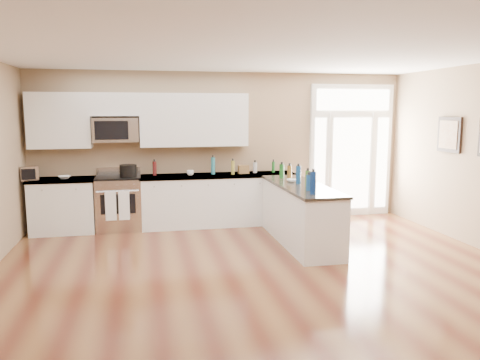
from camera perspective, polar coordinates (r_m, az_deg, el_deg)
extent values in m
plane|color=#562618|center=(5.33, 5.58, -14.70)|extent=(8.00, 8.00, 0.00)
plane|color=#998061|center=(8.83, -1.98, 3.95)|extent=(7.00, 0.00, 7.00)
plane|color=white|center=(4.95, 6.07, 16.61)|extent=(8.00, 8.00, 0.00)
cube|color=white|center=(8.64, -20.72, -3.06)|extent=(1.06, 0.62, 0.90)
cube|color=black|center=(8.72, -20.58, -5.63)|extent=(1.02, 0.52, 0.10)
cube|color=black|center=(8.56, -20.89, 0.03)|extent=(1.10, 0.66, 0.04)
cube|color=white|center=(8.63, -2.61, -2.53)|extent=(2.81, 0.62, 0.90)
cube|color=black|center=(8.71, -2.60, -5.11)|extent=(2.77, 0.52, 0.10)
cube|color=black|center=(8.55, -2.64, 0.57)|extent=(2.85, 0.66, 0.04)
cube|color=white|center=(7.50, 7.35, -4.26)|extent=(0.65, 2.28, 0.90)
cube|color=black|center=(7.60, 7.29, -7.20)|extent=(0.61, 2.18, 0.10)
cube|color=black|center=(7.41, 7.41, -0.72)|extent=(0.69, 2.32, 0.04)
cube|color=white|center=(8.63, -21.15, 6.78)|extent=(1.04, 0.33, 0.95)
cube|color=white|center=(8.56, -5.60, 7.30)|extent=(1.94, 0.33, 0.95)
cube|color=white|center=(8.53, -15.01, 8.90)|extent=(0.82, 0.33, 0.40)
cube|color=silver|center=(8.50, -14.90, 5.93)|extent=(0.78, 0.40, 0.42)
cube|color=black|center=(8.29, -15.40, 5.86)|extent=(0.56, 0.01, 0.32)
cube|color=white|center=(9.56, 13.34, 3.48)|extent=(1.70, 0.08, 2.60)
cube|color=white|center=(9.54, 13.42, 1.95)|extent=(0.78, 0.02, 1.80)
cube|color=white|center=(9.28, 9.72, 1.89)|extent=(0.22, 0.02, 1.80)
cube|color=white|center=(9.84, 16.91, 2.01)|extent=(0.22, 0.02, 1.80)
cube|color=white|center=(9.48, 13.68, 9.48)|extent=(1.50, 0.02, 0.40)
cube|color=black|center=(8.48, 24.17, 5.07)|extent=(0.04, 0.58, 0.58)
cube|color=#A06D40|center=(8.46, 24.03, 5.07)|extent=(0.01, 0.46, 0.46)
cube|color=silver|center=(8.54, -14.51, -2.84)|extent=(0.77, 0.63, 0.92)
cube|color=black|center=(8.46, -14.63, 0.32)|extent=(0.77, 0.60, 0.03)
cube|color=silver|center=(8.75, -14.55, 1.07)|extent=(0.77, 0.04, 0.14)
cube|color=black|center=(8.21, -14.64, -2.87)|extent=(0.58, 0.01, 0.34)
cylinder|color=silver|center=(8.15, -14.70, -1.38)|extent=(0.70, 0.02, 0.02)
cube|color=white|center=(8.19, -15.48, -3.07)|extent=(0.18, 0.02, 0.50)
cube|color=white|center=(8.17, -13.94, -3.03)|extent=(0.18, 0.02, 0.50)
cylinder|color=black|center=(8.33, -13.47, 1.13)|extent=(0.34, 0.34, 0.23)
cube|color=silver|center=(8.54, -24.22, 0.75)|extent=(0.31, 0.26, 0.24)
cube|color=brown|center=(8.65, 0.44, 1.31)|extent=(0.19, 0.14, 0.15)
imported|color=white|center=(8.52, -20.62, 0.31)|extent=(0.25, 0.25, 0.05)
imported|color=white|center=(7.65, 6.28, -0.07)|extent=(0.18, 0.18, 0.05)
imported|color=white|center=(8.41, -6.07, 0.87)|extent=(0.15, 0.15, 0.10)
cylinder|color=#19591E|center=(8.08, 5.11, 1.08)|extent=(0.08, 0.08, 0.24)
cylinder|color=navy|center=(7.49, 7.13, 0.63)|extent=(0.08, 0.08, 0.28)
cylinder|color=brown|center=(7.81, 6.06, 0.85)|extent=(0.08, 0.08, 0.25)
cylinder|color=olive|center=(8.51, -0.88, 1.52)|extent=(0.06, 0.06, 0.25)
cylinder|color=#26727F|center=(8.54, -3.30, 1.74)|extent=(0.08, 0.08, 0.31)
cylinder|color=#591919|center=(8.52, -10.37, 1.40)|extent=(0.07, 0.07, 0.25)
cylinder|color=#B2B2B7|center=(8.75, 1.84, 1.54)|extent=(0.08, 0.08, 0.20)
cylinder|color=navy|center=(6.57, 8.90, -0.35)|extent=(0.08, 0.08, 0.32)
cylinder|color=#3F7226|center=(7.23, 8.26, 0.17)|extent=(0.08, 0.08, 0.24)
cylinder|color=#19591E|center=(8.81, 4.10, 1.60)|extent=(0.06, 0.06, 0.21)
cylinder|color=navy|center=(6.87, 8.40, -0.33)|extent=(0.08, 0.08, 0.23)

